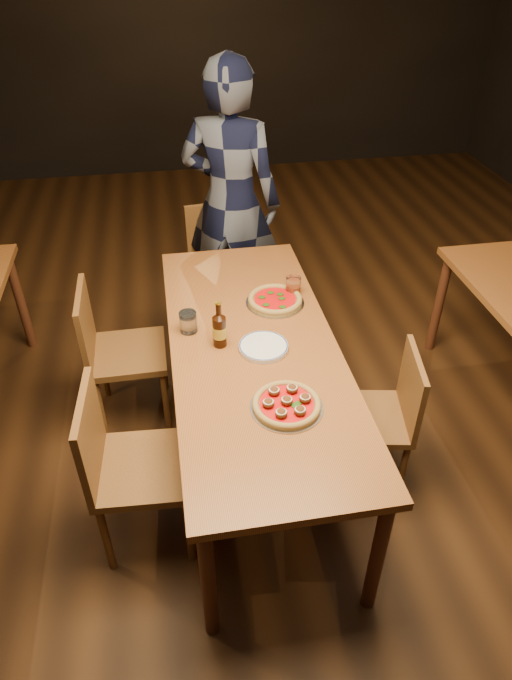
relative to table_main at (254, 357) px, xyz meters
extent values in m
plane|color=black|center=(0.00, 0.00, -0.68)|extent=(9.00, 9.00, 0.00)
plane|color=black|center=(0.00, 4.50, 0.82)|extent=(7.00, 0.00, 7.00)
cube|color=brown|center=(0.00, 0.00, 0.05)|extent=(0.80, 2.00, 0.04)
cylinder|color=#512817|center=(-0.34, -0.94, -0.32)|extent=(0.06, 0.06, 0.71)
cylinder|color=#512817|center=(-0.34, 0.94, -0.32)|extent=(0.06, 0.06, 0.71)
cylinder|color=#512817|center=(0.34, -0.94, -0.32)|extent=(0.06, 0.06, 0.71)
cylinder|color=#512817|center=(0.34, 0.94, -0.32)|extent=(0.06, 0.06, 0.71)
cylinder|color=#512817|center=(-1.36, 1.24, -0.32)|extent=(0.06, 0.06, 0.71)
cylinder|color=#512817|center=(1.36, 0.74, -0.32)|extent=(0.06, 0.06, 0.71)
cylinder|color=#B7B7BF|center=(0.06, -0.45, 0.07)|extent=(0.31, 0.31, 0.01)
cylinder|color=tan|center=(0.06, -0.45, 0.09)|extent=(0.29, 0.29, 0.02)
torus|color=tan|center=(0.06, -0.45, 0.09)|extent=(0.29, 0.29, 0.03)
cylinder|color=#AC0B0A|center=(0.06, -0.45, 0.09)|extent=(0.23, 0.23, 0.00)
cylinder|color=#B7B7BF|center=(0.17, 0.35, 0.07)|extent=(0.31, 0.31, 0.01)
cylinder|color=tan|center=(0.17, 0.35, 0.09)|extent=(0.29, 0.29, 0.02)
torus|color=tan|center=(0.17, 0.35, 0.10)|extent=(0.29, 0.29, 0.03)
cylinder|color=#AC0B0A|center=(0.17, 0.35, 0.10)|extent=(0.22, 0.22, 0.00)
cylinder|color=white|center=(0.04, -0.03, 0.08)|extent=(0.24, 0.24, 0.02)
cylinder|color=black|center=(-0.16, 0.03, 0.15)|extent=(0.06, 0.06, 0.16)
cylinder|color=black|center=(-0.16, 0.03, 0.27)|extent=(0.03, 0.03, 0.08)
cylinder|color=gold|center=(-0.16, 0.03, 0.15)|extent=(0.07, 0.07, 0.06)
cylinder|color=white|center=(-0.30, 0.17, 0.13)|extent=(0.09, 0.09, 0.11)
cylinder|color=#AC4013|center=(0.29, 0.42, 0.12)|extent=(0.08, 0.08, 0.10)
imported|color=black|center=(0.08, 1.35, 0.23)|extent=(0.78, 0.67, 1.81)
camera|label=1|loc=(-0.36, -2.14, 1.73)|focal=30.00mm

